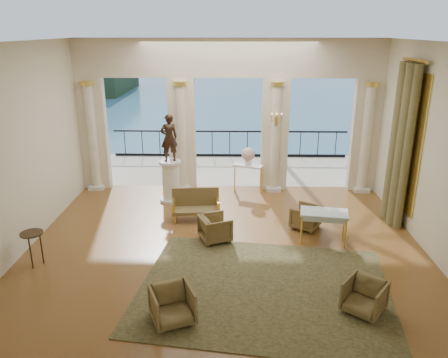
{
  "coord_description": "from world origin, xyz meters",
  "views": [
    {
      "loc": [
        0.19,
        -9.05,
        4.75
      ],
      "look_at": [
        -0.05,
        0.6,
        1.41
      ],
      "focal_mm": 35.0,
      "sensor_mm": 36.0,
      "label": 1
    }
  ],
  "objects_px": {
    "armchair_c": "(306,216)",
    "pedestal": "(171,182)",
    "armchair_b": "(365,295)",
    "armchair_a": "(172,304)",
    "statue": "(169,138)",
    "console_table": "(248,169)",
    "side_table": "(32,237)",
    "game_table": "(324,215)",
    "armchair_d": "(215,227)",
    "settee": "(196,204)"
  },
  "relations": [
    {
      "from": "settee",
      "to": "game_table",
      "type": "distance_m",
      "value": 3.32
    },
    {
      "from": "console_table",
      "to": "game_table",
      "type": "bearing_deg",
      "value": -41.27
    },
    {
      "from": "settee",
      "to": "pedestal",
      "type": "height_order",
      "value": "pedestal"
    },
    {
      "from": "armchair_b",
      "to": "pedestal",
      "type": "relative_size",
      "value": 0.55
    },
    {
      "from": "side_table",
      "to": "armchair_b",
      "type": "bearing_deg",
      "value": -12.62
    },
    {
      "from": "armchair_c",
      "to": "game_table",
      "type": "height_order",
      "value": "game_table"
    },
    {
      "from": "statue",
      "to": "game_table",
      "type": "bearing_deg",
      "value": 123.92
    },
    {
      "from": "armchair_c",
      "to": "console_table",
      "type": "distance_m",
      "value": 2.95
    },
    {
      "from": "console_table",
      "to": "armchair_c",
      "type": "bearing_deg",
      "value": -40.33
    },
    {
      "from": "pedestal",
      "to": "side_table",
      "type": "relative_size",
      "value": 1.61
    },
    {
      "from": "armchair_d",
      "to": "console_table",
      "type": "xyz_separation_m",
      "value": [
        0.85,
        3.32,
        0.36
      ]
    },
    {
      "from": "game_table",
      "to": "console_table",
      "type": "height_order",
      "value": "console_table"
    },
    {
      "from": "settee",
      "to": "side_table",
      "type": "distance_m",
      "value": 4.04
    },
    {
      "from": "armchair_d",
      "to": "side_table",
      "type": "xyz_separation_m",
      "value": [
        -3.75,
        -1.23,
        0.31
      ]
    },
    {
      "from": "settee",
      "to": "statue",
      "type": "xyz_separation_m",
      "value": [
        -0.82,
        1.24,
        1.47
      ]
    },
    {
      "from": "armchair_a",
      "to": "statue",
      "type": "distance_m",
      "value": 5.76
    },
    {
      "from": "settee",
      "to": "pedestal",
      "type": "xyz_separation_m",
      "value": [
        -0.82,
        1.24,
        0.18
      ]
    },
    {
      "from": "console_table",
      "to": "armchair_d",
      "type": "bearing_deg",
      "value": -82.73
    },
    {
      "from": "armchair_d",
      "to": "settee",
      "type": "xyz_separation_m",
      "value": [
        -0.56,
        1.23,
        0.06
      ]
    },
    {
      "from": "statue",
      "to": "console_table",
      "type": "relative_size",
      "value": 1.39
    },
    {
      "from": "armchair_b",
      "to": "console_table",
      "type": "distance_m",
      "value": 6.3
    },
    {
      "from": "game_table",
      "to": "armchair_c",
      "type": "bearing_deg",
      "value": 122.81
    },
    {
      "from": "armchair_c",
      "to": "armchair_d",
      "type": "bearing_deg",
      "value": -40.43
    },
    {
      "from": "armchair_d",
      "to": "console_table",
      "type": "height_order",
      "value": "console_table"
    },
    {
      "from": "armchair_a",
      "to": "statue",
      "type": "bearing_deg",
      "value": 74.94
    },
    {
      "from": "armchair_d",
      "to": "pedestal",
      "type": "bearing_deg",
      "value": 6.6
    },
    {
      "from": "armchair_b",
      "to": "pedestal",
      "type": "distance_m",
      "value": 6.6
    },
    {
      "from": "armchair_b",
      "to": "settee",
      "type": "distance_m",
      "value": 5.12
    },
    {
      "from": "armchair_c",
      "to": "pedestal",
      "type": "bearing_deg",
      "value": -84.37
    },
    {
      "from": "armchair_c",
      "to": "side_table",
      "type": "height_order",
      "value": "side_table"
    },
    {
      "from": "console_table",
      "to": "side_table",
      "type": "xyz_separation_m",
      "value": [
        -4.6,
        -4.55,
        -0.06
      ]
    },
    {
      "from": "armchair_c",
      "to": "game_table",
      "type": "relative_size",
      "value": 0.56
    },
    {
      "from": "armchair_a",
      "to": "game_table",
      "type": "xyz_separation_m",
      "value": [
        3.12,
        3.07,
        0.32
      ]
    },
    {
      "from": "armchair_b",
      "to": "game_table",
      "type": "distance_m",
      "value": 2.75
    },
    {
      "from": "statue",
      "to": "console_table",
      "type": "height_order",
      "value": "statue"
    },
    {
      "from": "armchair_a",
      "to": "console_table",
      "type": "relative_size",
      "value": 0.73
    },
    {
      "from": "side_table",
      "to": "settee",
      "type": "bearing_deg",
      "value": 37.66
    },
    {
      "from": "settee",
      "to": "console_table",
      "type": "distance_m",
      "value": 2.54
    },
    {
      "from": "console_table",
      "to": "side_table",
      "type": "height_order",
      "value": "console_table"
    },
    {
      "from": "armchair_c",
      "to": "settee",
      "type": "bearing_deg",
      "value": -68.74
    },
    {
      "from": "console_table",
      "to": "side_table",
      "type": "bearing_deg",
      "value": -113.69
    },
    {
      "from": "armchair_c",
      "to": "settee",
      "type": "xyz_separation_m",
      "value": [
        -2.79,
        0.49,
        0.08
      ]
    },
    {
      "from": "game_table",
      "to": "armchair_b",
      "type": "bearing_deg",
      "value": -76.28
    },
    {
      "from": "pedestal",
      "to": "console_table",
      "type": "height_order",
      "value": "pedestal"
    },
    {
      "from": "armchair_c",
      "to": "statue",
      "type": "bearing_deg",
      "value": -84.37
    },
    {
      "from": "armchair_c",
      "to": "armchair_b",
      "type": "bearing_deg",
      "value": 39.8
    },
    {
      "from": "game_table",
      "to": "statue",
      "type": "relative_size",
      "value": 0.87
    },
    {
      "from": "armchair_c",
      "to": "game_table",
      "type": "xyz_separation_m",
      "value": [
        0.3,
        -0.7,
        0.34
      ]
    },
    {
      "from": "armchair_a",
      "to": "armchair_b",
      "type": "height_order",
      "value": "armchair_a"
    },
    {
      "from": "statue",
      "to": "settee",
      "type": "bearing_deg",
      "value": 99.28
    }
  ]
}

